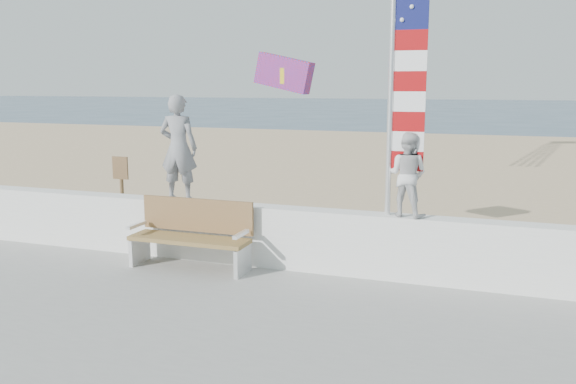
% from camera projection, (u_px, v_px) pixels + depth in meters
% --- Properties ---
extents(ground, '(220.00, 220.00, 0.00)m').
position_uv_depth(ground, '(222.00, 327.00, 7.26)').
color(ground, '#2F475F').
rests_on(ground, ground).
extents(sand, '(90.00, 40.00, 0.08)m').
position_uv_depth(sand, '(374.00, 195.00, 15.61)').
color(sand, tan).
rests_on(sand, ground).
extents(seawall, '(30.00, 0.35, 0.90)m').
position_uv_depth(seawall, '(280.00, 237.00, 9.01)').
color(seawall, white).
rests_on(seawall, boardwalk).
extents(adult, '(0.63, 0.44, 1.63)m').
position_uv_depth(adult, '(179.00, 148.00, 9.33)').
color(adult, gray).
rests_on(adult, seawall).
extents(child, '(0.65, 0.56, 1.15)m').
position_uv_depth(child, '(407.00, 175.00, 8.22)').
color(child, silver).
rests_on(child, seawall).
extents(bench, '(1.80, 0.57, 1.00)m').
position_uv_depth(bench, '(192.00, 233.00, 8.97)').
color(bench, olive).
rests_on(bench, boardwalk).
extents(flag, '(0.50, 0.08, 3.50)m').
position_uv_depth(flag, '(401.00, 74.00, 8.03)').
color(flag, silver).
rests_on(flag, seawall).
extents(parafoil_kite, '(1.01, 0.35, 0.68)m').
position_uv_depth(parafoil_kite, '(286.00, 73.00, 9.84)').
color(parafoil_kite, red).
rests_on(parafoil_kite, ground).
extents(sign, '(0.32, 0.07, 1.46)m').
position_uv_depth(sign, '(122.00, 188.00, 11.32)').
color(sign, brown).
rests_on(sign, sand).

